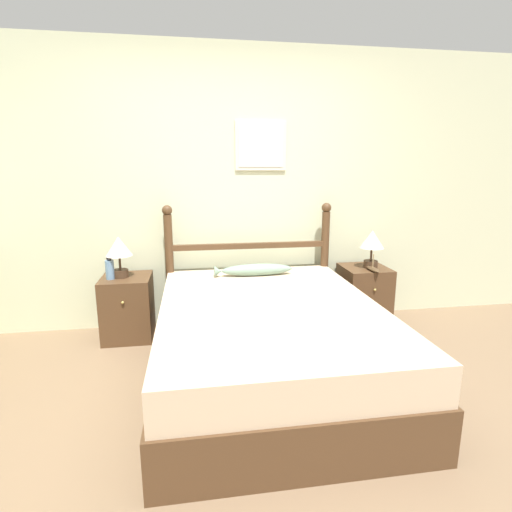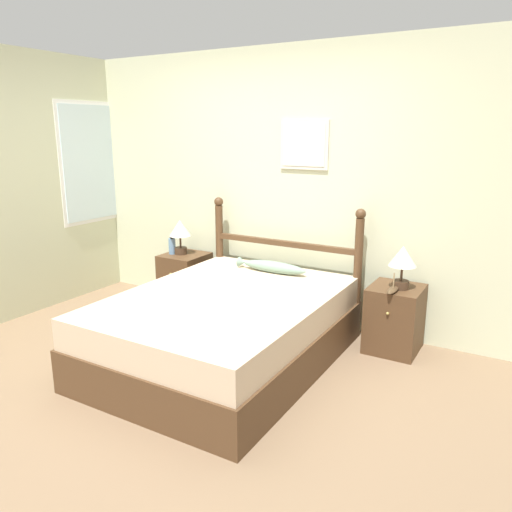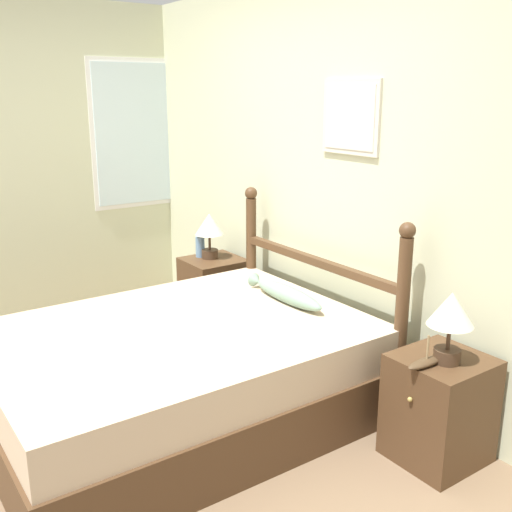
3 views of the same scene
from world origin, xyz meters
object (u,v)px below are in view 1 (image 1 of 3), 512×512
at_px(bottle, 110,268).
at_px(bed, 269,341).
at_px(nightstand_left, 128,307).
at_px(table_lamp_left, 119,250).
at_px(table_lamp_right, 372,242).
at_px(fish_pillow, 254,270).
at_px(nightstand_right, 364,295).
at_px(model_boat, 373,269).

bearing_deg(bottle, bed, -34.71).
height_order(nightstand_left, bottle, bottle).
bearing_deg(bed, table_lamp_left, 142.15).
height_order(table_lamp_right, fish_pillow, table_lamp_right).
bearing_deg(fish_pillow, bed, -90.69).
distance_m(table_lamp_right, fish_pillow, 1.15).
distance_m(nightstand_right, bottle, 2.34).
distance_m(nightstand_right, fish_pillow, 1.15).
bearing_deg(table_lamp_right, fish_pillow, -174.24).
relative_size(nightstand_left, model_boat, 2.22).
bearing_deg(table_lamp_left, model_boat, -3.37).
bearing_deg(table_lamp_left, bottle, -152.03).
distance_m(table_lamp_right, model_boat, 0.25).
relative_size(bed, table_lamp_left, 5.81).
bearing_deg(table_lamp_right, bottle, -179.50).
relative_size(table_lamp_right, model_boat, 1.43).
distance_m(nightstand_right, model_boat, 0.33).
height_order(table_lamp_left, model_boat, table_lamp_left).
relative_size(table_lamp_left, fish_pillow, 0.52).
relative_size(table_lamp_left, model_boat, 1.43).
bearing_deg(model_boat, table_lamp_right, 74.84).
distance_m(bottle, fish_pillow, 1.23).
relative_size(table_lamp_left, bottle, 1.73).
xyz_separation_m(nightstand_left, model_boat, (2.21, -0.14, 0.30)).
relative_size(bed, model_boat, 8.29).
bearing_deg(nightstand_left, table_lamp_right, -0.73).
distance_m(nightstand_right, table_lamp_right, 0.52).
bearing_deg(fish_pillow, bottle, 175.65).
height_order(bed, table_lamp_left, table_lamp_left).
bearing_deg(nightstand_left, bed, -39.04).
relative_size(bed, fish_pillow, 3.02).
xyz_separation_m(bottle, model_boat, (2.32, -0.09, -0.07)).
xyz_separation_m(model_boat, fish_pillow, (-1.10, -0.00, 0.04)).
bearing_deg(table_lamp_left, fish_pillow, -6.71).
bearing_deg(nightstand_left, bottle, -157.25).
bearing_deg(nightstand_right, bottle, -178.79).
distance_m(bed, fish_pillow, 0.82).
height_order(bed, table_lamp_right, table_lamp_right).
xyz_separation_m(nightstand_left, table_lamp_left, (-0.04, -0.01, 0.52)).
distance_m(nightstand_left, fish_pillow, 1.17).
xyz_separation_m(bed, table_lamp_left, (-1.14, 0.88, 0.52)).
bearing_deg(table_lamp_right, nightstand_right, 143.07).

